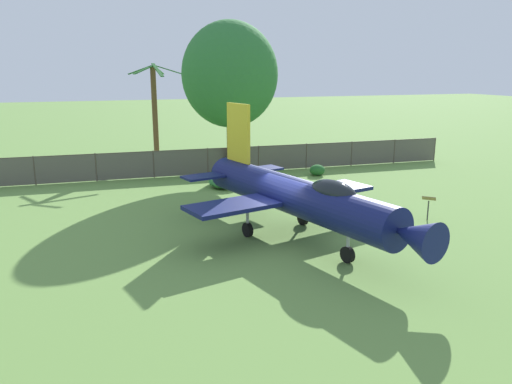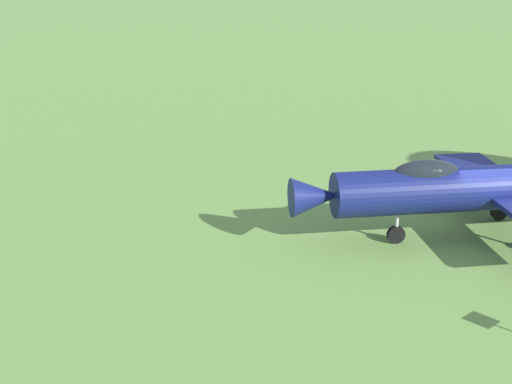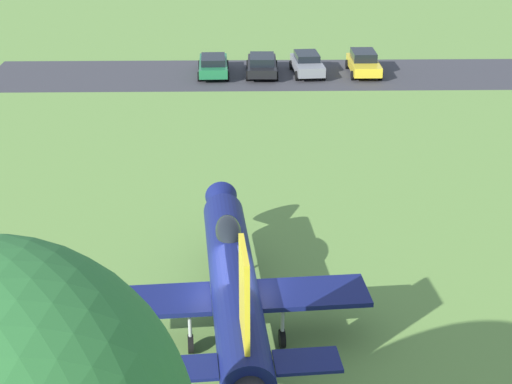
{
  "view_description": "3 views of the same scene",
  "coord_description": "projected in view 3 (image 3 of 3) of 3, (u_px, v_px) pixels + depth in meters",
  "views": [
    {
      "loc": [
        -7.75,
        -17.61,
        6.66
      ],
      "look_at": [
        -1.06,
        1.37,
        1.69
      ],
      "focal_mm": 34.69,
      "sensor_mm": 36.0,
      "label": 1
    },
    {
      "loc": [
        23.29,
        -5.55,
        9.73
      ],
      "look_at": [
        0.43,
        -7.84,
        1.5
      ],
      "focal_mm": 51.01,
      "sensor_mm": 36.0,
      "label": 2
    },
    {
      "loc": [
        -3.88,
        21.38,
        14.65
      ],
      "look_at": [
        0.43,
        -7.84,
        1.5
      ],
      "focal_mm": 54.98,
      "sensor_mm": 36.0,
      "label": 3
    }
  ],
  "objects": [
    {
      "name": "display_jet",
      "position": [
        233.0,
        276.0,
        25.36
      ],
      "size": [
        8.66,
        12.63,
        5.2
      ],
      "rotation": [
        0.0,
        0.0,
        4.96
      ],
      "color": "#111951",
      "rests_on": "ground_plane"
    },
    {
      "name": "ground_plane",
      "position": [
        234.0,
        330.0,
        25.8
      ],
      "size": [
        200.0,
        200.0,
        0.0
      ],
      "primitive_type": "plane",
      "color": "#668E42"
    },
    {
      "name": "parked_car_yellow",
      "position": [
        364.0,
        63.0,
        54.22
      ],
      "size": [
        2.67,
        4.7,
        1.55
      ],
      "rotation": [
        0.0,
        0.0,
        8.02
      ],
      "color": "gold",
      "rests_on": "ground_plane"
    },
    {
      "name": "parked_car_green",
      "position": [
        213.0,
        65.0,
        53.89
      ],
      "size": [
        2.81,
        4.95,
        1.4
      ],
      "rotation": [
        0.0,
        0.0,
        4.91
      ],
      "color": "#1E6B3D",
      "rests_on": "ground_plane"
    },
    {
      "name": "info_plaque",
      "position": [
        32.0,
        295.0,
        26.19
      ],
      "size": [
        0.71,
        0.7,
        1.14
      ],
      "color": "#333333",
      "rests_on": "ground_plane"
    },
    {
      "name": "parking_strip",
      "position": [
        287.0,
        74.0,
        54.36
      ],
      "size": [
        41.99,
        14.67,
        0.0
      ],
      "primitive_type": "cube",
      "rotation": [
        0.0,
        0.0,
        6.45
      ],
      "color": "#38383D",
      "rests_on": "ground_plane"
    },
    {
      "name": "parked_car_gray",
      "position": [
        307.0,
        63.0,
        54.15
      ],
      "size": [
        2.83,
        4.67,
        1.44
      ],
      "rotation": [
        0.0,
        0.0,
        8.09
      ],
      "color": "slate",
      "rests_on": "ground_plane"
    },
    {
      "name": "parked_car_black",
      "position": [
        262.0,
        64.0,
        53.93
      ],
      "size": [
        2.68,
        4.87,
        1.44
      ],
      "rotation": [
        0.0,
        0.0,
        4.86
      ],
      "color": "black",
      "rests_on": "ground_plane"
    }
  ]
}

